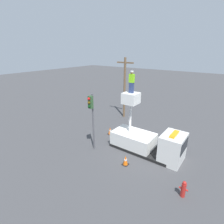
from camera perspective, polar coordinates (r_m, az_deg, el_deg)
ground_plane at (r=15.67m, az=9.50°, el=-12.10°), size 120.00×120.00×0.00m
bucket_truck at (r=15.01m, az=11.21°, el=-9.32°), size 6.01×2.20×4.89m
worker at (r=14.11m, az=6.41°, el=9.71°), size 0.40×0.26×1.75m
traffic_light_pole at (r=14.06m, az=-6.69°, el=0.17°), size 0.34×0.57×4.96m
fire_hydrant at (r=11.90m, az=22.30°, el=-22.26°), size 0.51×0.27×1.08m
traffic_cone_rear at (r=17.90m, az=-0.63°, el=-6.16°), size 0.46×0.46×0.77m
traffic_cone_curbside at (r=13.61m, az=4.43°, el=-15.47°), size 0.45×0.45×0.78m
utility_pole at (r=21.49m, az=4.13°, el=8.45°), size 2.20×0.26×7.33m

